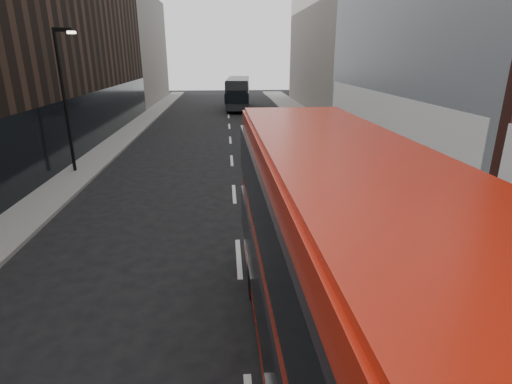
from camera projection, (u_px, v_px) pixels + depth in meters
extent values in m
cube|color=slate|center=(334.00, 140.00, 28.81)|extent=(3.00, 80.00, 0.15)
cube|color=slate|center=(115.00, 144.00, 27.71)|extent=(2.00, 80.00, 0.15)
cube|color=silver|center=(379.00, 124.00, 24.56)|extent=(0.35, 21.00, 3.80)
cube|color=slate|center=(330.00, 25.00, 44.10)|extent=(5.00, 24.00, 18.00)
cube|color=black|center=(74.00, 40.00, 29.91)|extent=(5.00, 24.00, 14.00)
cube|color=slate|center=(136.00, 50.00, 50.82)|extent=(5.00, 20.00, 13.00)
cylinder|color=black|center=(65.00, 103.00, 19.92)|extent=(0.16, 0.16, 7.00)
cube|color=black|center=(62.00, 30.00, 18.84)|extent=(0.90, 0.15, 0.18)
cube|color=#FFF2CC|center=(71.00, 32.00, 18.91)|extent=(0.35, 0.22, 0.12)
cube|color=#B81C0B|center=(347.00, 288.00, 6.25)|extent=(2.75, 11.31, 4.10)
cube|color=black|center=(344.00, 324.00, 6.47)|extent=(2.87, 11.36, 1.13)
cube|color=black|center=(352.00, 225.00, 5.90)|extent=(2.87, 11.36, 1.13)
cube|color=black|center=(287.00, 197.00, 11.76)|extent=(2.18, 0.12, 1.43)
cube|color=#B81C0B|center=(358.00, 159.00, 5.58)|extent=(2.64, 10.86, 0.12)
cylinder|color=black|center=(255.00, 279.00, 10.19)|extent=(0.32, 1.03, 1.02)
cylinder|color=black|center=(341.00, 274.00, 10.38)|extent=(0.32, 1.03, 1.02)
cube|color=black|center=(238.00, 92.00, 45.80)|extent=(3.07, 10.61, 2.95)
cube|color=black|center=(238.00, 94.00, 45.86)|extent=(3.20, 10.67, 1.05)
cube|color=black|center=(237.00, 97.00, 40.83)|extent=(2.03, 0.21, 1.33)
cube|color=black|center=(240.00, 89.00, 50.79)|extent=(2.03, 0.21, 1.33)
cube|color=black|center=(238.00, 79.00, 45.31)|extent=(2.95, 10.19, 0.12)
cylinder|color=black|center=(231.00, 101.00, 49.41)|extent=(0.35, 0.97, 0.95)
cylinder|color=black|center=(248.00, 101.00, 49.43)|extent=(0.35, 0.97, 0.95)
cylinder|color=black|center=(228.00, 108.00, 43.07)|extent=(0.35, 0.97, 0.95)
cylinder|color=black|center=(247.00, 108.00, 43.08)|extent=(0.35, 0.97, 0.95)
imported|color=black|center=(261.00, 151.00, 22.98)|extent=(1.66, 3.98, 1.35)
imported|color=#919499|center=(281.00, 130.00, 29.07)|extent=(2.13, 4.79, 1.53)
imported|color=black|center=(280.00, 119.00, 34.22)|extent=(2.35, 5.11, 1.45)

